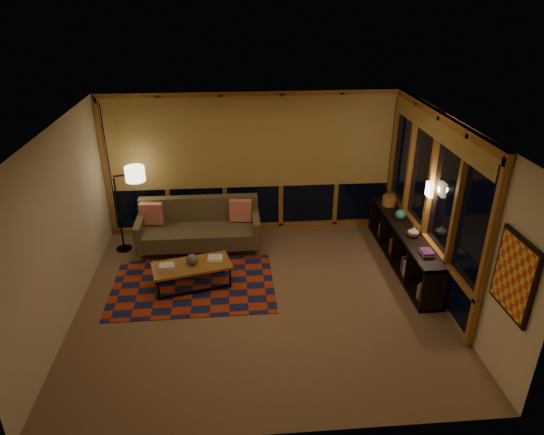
{
  "coord_description": "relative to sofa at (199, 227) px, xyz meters",
  "views": [
    {
      "loc": [
        -0.35,
        -6.18,
        4.35
      ],
      "look_at": [
        0.22,
        0.68,
        1.06
      ],
      "focal_mm": 32.0,
      "sensor_mm": 36.0,
      "label": 1
    }
  ],
  "objects": [
    {
      "name": "basket",
      "position": [
        3.49,
        0.08,
        0.36
      ],
      "size": [
        0.3,
        0.3,
        0.18
      ],
      "primitive_type": "cylinder",
      "rotation": [
        0.0,
        0.0,
        0.31
      ],
      "color": "olive",
      "rests_on": "bookshelf"
    },
    {
      "name": "teal_bowl",
      "position": [
        3.51,
        -0.51,
        0.36
      ],
      "size": [
        0.19,
        0.19,
        0.18
      ],
      "primitive_type": "sphere",
      "rotation": [
        0.0,
        0.0,
        0.08
      ],
      "color": "#2B8271",
      "rests_on": "bookshelf"
    },
    {
      "name": "area_rug",
      "position": [
        -0.05,
        -1.22,
        -0.44
      ],
      "size": [
        2.59,
        1.74,
        0.01
      ],
      "primitive_type": "cube",
      "rotation": [
        0.0,
        0.0,
        0.01
      ],
      "color": "#A93014",
      "rests_on": "floor"
    },
    {
      "name": "wall_art",
      "position": [
        3.73,
        -3.54,
        1.01
      ],
      "size": [
        0.06,
        0.74,
        0.94
      ],
      "primitive_type": null,
      "color": "red",
      "rests_on": "walls"
    },
    {
      "name": "book_stack_b",
      "position": [
        0.31,
        -1.13,
        -0.01
      ],
      "size": [
        0.27,
        0.22,
        0.05
      ],
      "primitive_type": null,
      "rotation": [
        0.0,
        0.0,
        -0.07
      ],
      "color": "white",
      "rests_on": "coffee_table"
    },
    {
      "name": "ceiling",
      "position": [
        1.02,
        -1.69,
        2.26
      ],
      "size": [
        5.5,
        5.0,
        0.01
      ],
      "primitive_type": "cube",
      "color": "beige",
      "rests_on": "walls"
    },
    {
      "name": "walls",
      "position": [
        1.02,
        -1.69,
        0.91
      ],
      "size": [
        5.51,
        5.01,
        2.7
      ],
      "color": "beige",
      "rests_on": "floor"
    },
    {
      "name": "ceramic_pot",
      "position": [
        -0.04,
        -1.22,
        0.05
      ],
      "size": [
        0.24,
        0.24,
        0.18
      ],
      "primitive_type": "sphere",
      "rotation": [
        0.0,
        0.0,
        0.48
      ],
      "color": "black",
      "rests_on": "coffee_table"
    },
    {
      "name": "wall_sconce",
      "position": [
        3.64,
        -1.24,
        1.11
      ],
      "size": [
        0.12,
        0.18,
        0.22
      ],
      "primitive_type": null,
      "color": "#FFE8B7",
      "rests_on": "walls"
    },
    {
      "name": "window_wall_back",
      "position": [
        1.02,
        0.74,
        0.91
      ],
      "size": [
        5.3,
        0.16,
        2.6
      ],
      "primitive_type": null,
      "color": "brown",
      "rests_on": "walls"
    },
    {
      "name": "pillow_left",
      "position": [
        -0.84,
        0.16,
        0.2
      ],
      "size": [
        0.41,
        0.19,
        0.4
      ],
      "primitive_type": null,
      "rotation": [
        0.0,
        0.0,
        -0.13
      ],
      "color": "red",
      "rests_on": "sofa"
    },
    {
      "name": "book_stack_a",
      "position": [
        -0.43,
        -1.32,
        -0.0
      ],
      "size": [
        0.26,
        0.21,
        0.07
      ],
      "primitive_type": null,
      "rotation": [
        0.0,
        0.0,
        0.07
      ],
      "color": "white",
      "rests_on": "coffee_table"
    },
    {
      "name": "bookshelf",
      "position": [
        3.51,
        -0.82,
        -0.09
      ],
      "size": [
        0.4,
        2.84,
        0.71
      ],
      "primitive_type": null,
      "color": "black",
      "rests_on": "floor"
    },
    {
      "name": "floor",
      "position": [
        1.02,
        -1.69,
        -0.44
      ],
      "size": [
        5.5,
        5.0,
        0.01
      ],
      "primitive_type": "cube",
      "color": "#8E7559",
      "rests_on": "ground"
    },
    {
      "name": "floor_lamp",
      "position": [
        -1.39,
        0.1,
        0.34
      ],
      "size": [
        0.6,
        0.47,
        1.56
      ],
      "primitive_type": null,
      "rotation": [
        0.0,
        0.0,
        0.29
      ],
      "color": "black",
      "rests_on": "floor"
    },
    {
      "name": "pillow_right",
      "position": [
        0.76,
        0.17,
        0.2
      ],
      "size": [
        0.41,
        0.18,
        0.4
      ],
      "primitive_type": null,
      "rotation": [
        0.0,
        0.0,
        -0.11
      ],
      "color": "red",
      "rests_on": "sofa"
    },
    {
      "name": "coffee_table",
      "position": [
        -0.05,
        -1.24,
        -0.24
      ],
      "size": [
        1.31,
        0.83,
        0.41
      ],
      "primitive_type": null,
      "rotation": [
        0.0,
        0.0,
        0.24
      ],
      "color": "brown",
      "rests_on": "floor"
    },
    {
      "name": "window_wall_right",
      "position": [
        3.7,
        -1.09,
        0.91
      ],
      "size": [
        0.16,
        3.7,
        2.6
      ],
      "primitive_type": null,
      "color": "brown",
      "rests_on": "walls"
    },
    {
      "name": "vase",
      "position": [
        3.51,
        -1.16,
        0.36
      ],
      "size": [
        0.22,
        0.22,
        0.19
      ],
      "primitive_type": "imported",
      "rotation": [
        0.0,
        0.0,
        -0.27
      ],
      "color": "tan",
      "rests_on": "bookshelf"
    },
    {
      "name": "sofa",
      "position": [
        0.0,
        0.0,
        0.0
      ],
      "size": [
        2.16,
        0.88,
        0.88
      ],
      "primitive_type": null,
      "rotation": [
        0.0,
        0.0,
        0.0
      ],
      "color": "brown",
      "rests_on": "floor"
    },
    {
      "name": "shelf_book_stack",
      "position": [
        3.51,
        -1.76,
        0.31
      ],
      "size": [
        0.25,
        0.31,
        0.08
      ],
      "primitive_type": null,
      "rotation": [
        0.0,
        0.0,
        0.28
      ],
      "color": "white",
      "rests_on": "bookshelf"
    }
  ]
}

